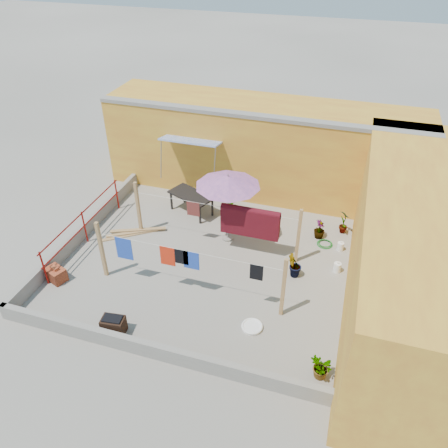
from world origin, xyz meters
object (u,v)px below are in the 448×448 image
Objects in this scene: green_hose at (325,244)px; patio_umbrella at (228,181)px; water_jug_b at (337,267)px; outdoor_table at (191,196)px; plant_back_a at (231,210)px; white_basin at (252,327)px; brazier at (114,325)px; brick_stack at (56,274)px; water_jug_a at (340,246)px.

patio_umbrella is at bearing -168.35° from green_hose.
water_jug_b is (3.42, -0.55, -1.92)m from patio_umbrella.
outdoor_table and plant_back_a have the same top height.
plant_back_a reaches higher than white_basin.
brazier is at bearing -131.58° from green_hose.
water_jug_b is at bearing 57.16° from white_basin.
outdoor_table reaches higher than white_basin.
patio_umbrella reaches higher than brazier.
outdoor_table is 1.42m from plant_back_a.
brick_stack is 2.07× the size of water_jug_a.
brick_stack is at bearing -160.07° from water_jug_b.
white_basin is 1.73× the size of water_jug_a.
patio_umbrella is at bearing 170.83° from water_jug_b.
white_basin is at bearing -108.54° from green_hose.
plant_back_a reaches higher than brick_stack.
patio_umbrella is at bearing -78.93° from plant_back_a.
outdoor_table is 2.91× the size of brazier.
white_basin is (1.64, -3.31, -2.02)m from patio_umbrella.
brick_stack is at bearing -140.85° from patio_umbrella.
brazier is at bearing -135.16° from water_jug_a.
outdoor_table is 2.67× the size of brick_stack.
water_jug_b is at bearing 38.15° from brazier.
green_hose is (-0.47, 0.13, -0.10)m from water_jug_a.
brick_stack reaches higher than white_basin.
white_basin is 3.29m from water_jug_b.
patio_umbrella reaches higher than outdoor_table.
brazier is at bearing -103.18° from plant_back_a.
water_jug_a is (4.94, 4.91, -0.10)m from brazier.
brick_stack is 5.62m from white_basin.
water_jug_b reaches higher than green_hose.
green_hose is at bearing 164.40° from water_jug_a.
plant_back_a is (-3.64, 1.67, 0.21)m from water_jug_b.
white_basin is 4.19m from water_jug_a.
green_hose is at bearing 48.42° from brazier.
water_jug_a is 3.70m from plant_back_a.
plant_back_a is at bearing 155.41° from water_jug_b.
plant_back_a reaches higher than brazier.
water_jug_b is at bearing -18.07° from outdoor_table.
brick_stack reaches higher than water_jug_a.
patio_umbrella is at bearing -34.11° from outdoor_table.
brazier is (-1.52, -4.43, -1.82)m from patio_umbrella.
water_jug_a reaches higher than white_basin.
water_jug_a is (5.03, -0.61, -0.51)m from outdoor_table.
patio_umbrella reaches higher than water_jug_b.
outdoor_table is at bearing 173.09° from water_jug_a.
water_jug_b is at bearing -24.59° from plant_back_a.
white_basin is (3.16, 1.12, -0.19)m from brazier.
brazier reaches higher than water_jug_b.
patio_umbrella is 3.96m from water_jug_b.
patio_umbrella is 4.60× the size of white_basin.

